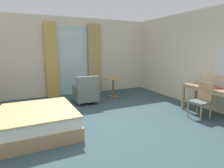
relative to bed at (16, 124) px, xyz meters
The scene contains 14 objects.
ground 2.03m from the bed, 15.35° to the right, with size 6.83×7.91×0.10m, color #334C51.
wall_back 3.89m from the bed, 58.66° to the left, with size 6.43×0.12×2.89m, color beige.
wall_right 5.24m from the bed, ahead, with size 0.12×7.51×2.89m, color beige.
balcony_glass_door 3.79m from the bed, 57.63° to the left, with size 1.18×0.02×2.54m, color silver.
curtain_panel_left 3.37m from the bed, 68.99° to the left, with size 0.42×0.10×2.67m, color tan.
curtain_panel_right 4.21m from the bed, 47.20° to the left, with size 0.50×0.10×2.67m, color tan.
bed is the anchor object (origin of this frame).
writing_desk 4.71m from the bed, ahead, with size 0.57×1.45×0.75m.
desk_chair 4.36m from the bed, 10.81° to the right, with size 0.45×0.44×0.91m.
desk_lamp 4.85m from the bed, ahead, with size 0.23×0.26×0.40m.
closed_book 4.72m from the bed, 11.28° to the right, with size 0.20×0.27×0.02m, color maroon.
armchair_by_window 2.60m from the bed, 40.18° to the left, with size 0.72×0.80×0.92m.
round_cafe_table 3.81m from the bed, 33.70° to the left, with size 0.71×0.71×0.70m.
wall_mirror 5.19m from the bed, ahead, with size 0.02×0.50×0.79m.
Camera 1 is at (-1.71, -3.50, 1.75)m, focal length 30.19 mm.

